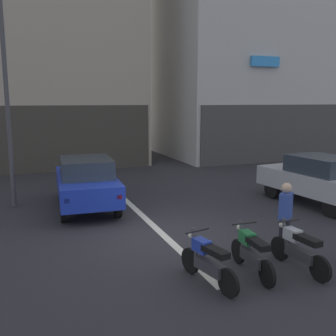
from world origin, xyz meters
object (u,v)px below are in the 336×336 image
car_silver_parked_kerbside (319,178)px  motorcycle_blue_row_leftmost (208,261)px  motorcycle_green_row_left_mid (252,252)px  street_lamp (5,73)px  motorcycle_silver_row_centre (299,249)px  car_blue_crossing_near (86,181)px  person_by_motorcycles (285,219)px

car_silver_parked_kerbside → motorcycle_blue_row_leftmost: (-6.01, -3.78, -0.43)m
car_silver_parked_kerbside → motorcycle_green_row_left_mid: (-5.00, -3.71, -0.43)m
street_lamp → motorcycle_blue_row_leftmost: (3.47, -7.09, -3.81)m
motorcycle_blue_row_leftmost → motorcycle_silver_row_centre: size_ratio=0.99×
motorcycle_blue_row_leftmost → motorcycle_green_row_left_mid: size_ratio=0.99×
motorcycle_blue_row_leftmost → motorcycle_silver_row_centre: same height
motorcycle_blue_row_leftmost → car_blue_crossing_near: bearing=101.8°
car_blue_crossing_near → motorcycle_blue_row_leftmost: car_blue_crossing_near is taller
person_by_motorcycles → motorcycle_silver_row_centre: bearing=-105.1°
car_silver_parked_kerbside → motorcycle_silver_row_centre: bearing=-135.7°
car_silver_parked_kerbside → street_lamp: size_ratio=0.60×
motorcycle_blue_row_leftmost → person_by_motorcycles: 2.32m
street_lamp → motorcycle_green_row_left_mid: (4.48, -7.03, -3.81)m
car_silver_parked_kerbside → motorcycle_green_row_left_mid: 6.24m
car_blue_crossing_near → street_lamp: size_ratio=0.60×
car_blue_crossing_near → person_by_motorcycles: (3.47, -5.47, -0.03)m
motorcycle_silver_row_centre → person_by_motorcycles: (0.20, 0.72, 0.40)m
motorcycle_blue_row_leftmost → motorcycle_green_row_left_mid: same height
car_blue_crossing_near → car_silver_parked_kerbside: same height
car_silver_parked_kerbside → motorcycle_green_row_left_mid: size_ratio=2.54×
motorcycle_green_row_left_mid → motorcycle_silver_row_centre: 1.02m
car_blue_crossing_near → motorcycle_silver_row_centre: car_blue_crossing_near is taller
car_blue_crossing_near → car_silver_parked_kerbside: 7.63m
street_lamp → person_by_motorcycles: street_lamp is taller
street_lamp → motorcycle_green_row_left_mid: 9.16m
car_silver_parked_kerbside → street_lamp: 10.59m
motorcycle_silver_row_centre → person_by_motorcycles: 0.85m
motorcycle_silver_row_centre → car_blue_crossing_near: bearing=117.9°
motorcycle_green_row_left_mid → person_by_motorcycles: 1.37m
car_blue_crossing_near → motorcycle_green_row_left_mid: car_blue_crossing_near is taller
car_blue_crossing_near → street_lamp: street_lamp is taller
car_silver_parked_kerbside → street_lamp: bearing=160.7°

